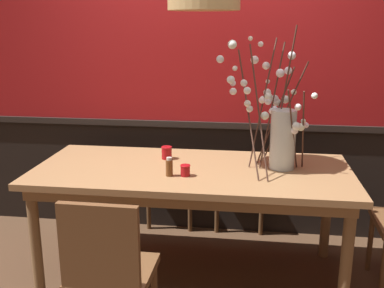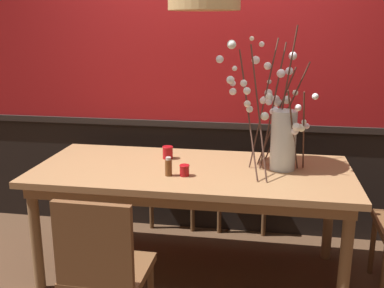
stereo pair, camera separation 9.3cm
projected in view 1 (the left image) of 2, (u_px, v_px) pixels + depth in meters
ground_plane at (192, 272)px, 3.19m from camera, size 24.00×24.00×0.00m
back_wall at (205, 57)px, 3.57m from camera, size 5.21×0.14×2.93m
dining_table at (192, 180)px, 3.01m from camera, size 2.10×0.92×0.78m
chair_far_side_right at (241, 163)px, 3.88m from camera, size 0.43×0.39×0.97m
chair_far_side_left at (174, 162)px, 3.94m from camera, size 0.42×0.39×0.94m
chair_near_side_left at (109, 270)px, 2.24m from camera, size 0.41×0.40×0.92m
vase_with_blossoms at (279, 130)px, 2.94m from camera, size 0.63×0.55×0.92m
candle_holder_nearer_center at (167, 153)px, 3.19m from camera, size 0.08×0.08×0.09m
candle_holder_nearer_edge at (185, 170)px, 2.83m from camera, size 0.07×0.07×0.07m
condiment_bottle at (169, 167)px, 2.82m from camera, size 0.04×0.04×0.12m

